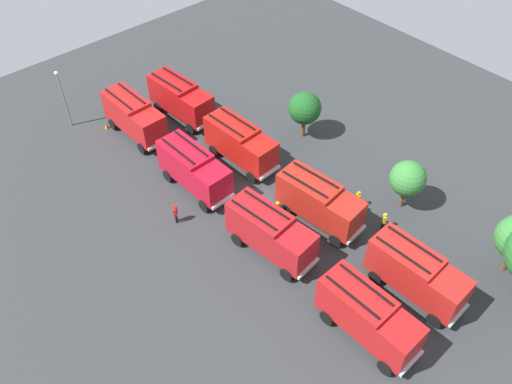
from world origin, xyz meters
name	(u,v)px	position (x,y,z in m)	size (l,w,h in m)	color
ground_plane	(256,204)	(0.00, 0.00, 0.00)	(65.37, 65.37, 0.00)	#2D3033
fire_truck_0	(134,116)	(-14.43, -2.29, 2.15)	(7.26, 2.90, 3.88)	#AC1717
fire_truck_1	(194,168)	(-4.93, -2.51, 2.15)	(7.27, 2.92, 3.88)	#AD0F22
fire_truck_2	(270,232)	(4.38, -2.48, 2.15)	(7.43, 3.40, 3.88)	maroon
fire_truck_3	(368,315)	(13.77, -2.58, 2.15)	(7.24, 2.86, 3.88)	#AA1718
fire_truck_4	(181,98)	(-13.88, 2.61, 2.15)	(7.37, 3.20, 3.88)	#A11112
fire_truck_5	(240,142)	(-4.94, 2.57, 2.15)	(7.32, 3.06, 3.88)	#AC1611
fire_truck_6	(319,201)	(4.59, 2.52, 2.15)	(7.43, 3.42, 3.88)	maroon
fire_truck_7	(416,273)	(13.79, 2.51, 2.15)	(7.30, 3.00, 3.88)	#A91D19
firefighter_0	(220,167)	(-4.70, -0.03, 0.99)	(0.48, 0.43, 1.76)	black
firefighter_1	(358,199)	(5.75, 6.04, 0.91)	(0.48, 0.38, 1.64)	black
firefighter_2	(277,209)	(2.30, 0.23, 1.00)	(0.33, 0.46, 1.78)	black
firefighter_3	(384,221)	(8.68, 5.72, 0.92)	(0.47, 0.46, 1.65)	black
firefighter_4	(176,213)	(-2.77, -6.07, 0.99)	(0.47, 0.46, 1.76)	black
tree_0	(305,108)	(-3.80, 9.34, 3.15)	(3.02, 3.02, 4.68)	brown
tree_1	(408,179)	(8.08, 8.86, 3.03)	(2.91, 2.91, 4.51)	brown
traffic_cone_0	(106,126)	(-17.16, -4.04, 0.30)	(0.42, 0.42, 0.60)	#F2600C
traffic_cone_1	(164,125)	(-13.64, 0.20, 0.28)	(0.39, 0.39, 0.56)	#F2600C
lamppost	(63,94)	(-19.86, -6.32, 3.57)	(0.36, 0.36, 6.03)	slate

